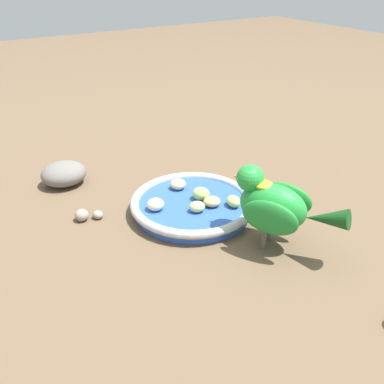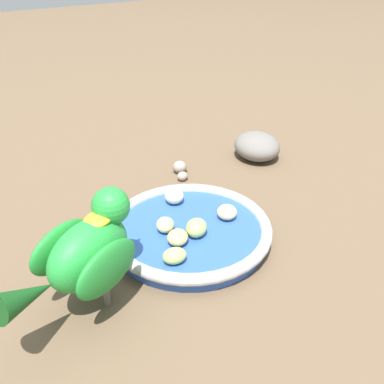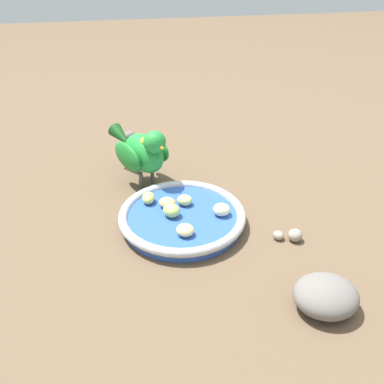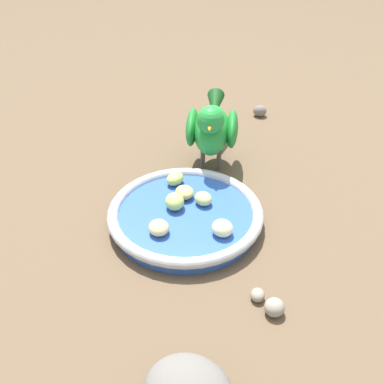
% 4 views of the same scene
% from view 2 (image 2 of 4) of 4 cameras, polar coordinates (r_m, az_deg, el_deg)
% --- Properties ---
extents(ground_plane, '(4.00, 4.00, 0.00)m').
position_cam_2_polar(ground_plane, '(0.65, -1.13, -5.13)').
color(ground_plane, brown).
extents(feeding_bowl, '(0.22, 0.22, 0.03)m').
position_cam_2_polar(feeding_bowl, '(0.62, -0.39, -4.94)').
color(feeding_bowl, '#2D56B7').
rests_on(feeding_bowl, ground_plane).
extents(apple_piece_0, '(0.04, 0.04, 0.02)m').
position_cam_2_polar(apple_piece_0, '(0.59, -1.81, -5.70)').
color(apple_piece_0, tan).
rests_on(apple_piece_0, feeding_bowl).
extents(apple_piece_1, '(0.03, 0.03, 0.02)m').
position_cam_2_polar(apple_piece_1, '(0.56, -2.20, -7.98)').
color(apple_piece_1, '#B2CC66').
rests_on(apple_piece_1, feeding_bowl).
extents(apple_piece_2, '(0.04, 0.04, 0.02)m').
position_cam_2_polar(apple_piece_2, '(0.60, 0.63, -4.46)').
color(apple_piece_2, '#B2CC66').
rests_on(apple_piece_2, feeding_bowl).
extents(apple_piece_3, '(0.03, 0.04, 0.02)m').
position_cam_2_polar(apple_piece_3, '(0.61, -3.37, -4.13)').
color(apple_piece_3, '#C6D17A').
rests_on(apple_piece_3, feeding_bowl).
extents(apple_piece_4, '(0.04, 0.04, 0.02)m').
position_cam_2_polar(apple_piece_4, '(0.64, 4.41, -2.52)').
color(apple_piece_4, '#E5C67F').
rests_on(apple_piece_4, feeding_bowl).
extents(apple_piece_5, '(0.04, 0.04, 0.02)m').
position_cam_2_polar(apple_piece_5, '(0.67, -2.24, -0.50)').
color(apple_piece_5, beige).
rests_on(apple_piece_5, feeding_bowl).
extents(parrot, '(0.18, 0.12, 0.13)m').
position_cam_2_polar(parrot, '(0.50, -13.11, -7.31)').
color(parrot, '#59544C').
rests_on(parrot, ground_plane).
extents(rock_large, '(0.09, 0.10, 0.05)m').
position_cam_2_polar(rock_large, '(0.85, 8.15, 5.71)').
color(rock_large, slate).
rests_on(rock_large, ground_plane).
extents(pebble_0, '(0.03, 0.03, 0.02)m').
position_cam_2_polar(pebble_0, '(0.79, -1.55, 3.15)').
color(pebble_0, gray).
rests_on(pebble_0, ground_plane).
extents(pebble_2, '(0.03, 0.02, 0.01)m').
position_cam_2_polar(pebble_2, '(0.77, -1.21, 2.00)').
color(pebble_2, gray).
rests_on(pebble_2, ground_plane).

